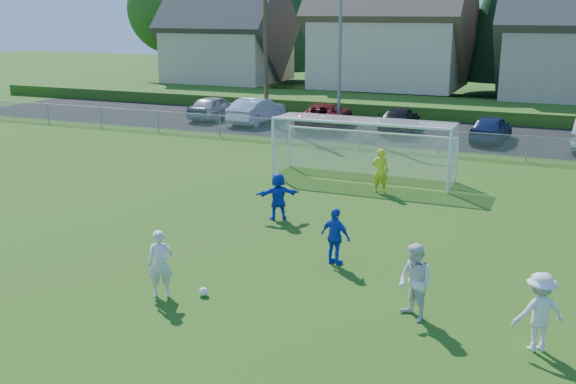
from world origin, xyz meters
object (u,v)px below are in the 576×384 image
at_px(player_white_b, 415,282).
at_px(player_white_c, 539,312).
at_px(car_a, 214,107).
at_px(car_b, 257,110).
at_px(player_blue_b, 278,196).
at_px(goalkeeper, 380,171).
at_px(soccer_ball, 203,292).
at_px(soccer_goal, 365,139).
at_px(car_e, 491,128).
at_px(player_white_a, 160,264).
at_px(car_d, 399,119).
at_px(player_blue_a, 335,237).
at_px(car_c, 325,116).

xyz_separation_m(player_white_b, player_white_c, (2.64, -0.43, -0.04)).
xyz_separation_m(car_a, car_b, (3.23, -0.41, 0.03)).
bearing_deg(player_blue_b, goalkeeper, -149.66).
relative_size(player_white_b, car_a, 0.40).
relative_size(soccer_ball, soccer_goal, 0.03).
bearing_deg(soccer_goal, car_e, 69.49).
height_order(player_white_a, goalkeeper, goalkeeper).
height_order(soccer_ball, car_d, car_d).
bearing_deg(player_white_b, soccer_ball, -132.96).
bearing_deg(player_blue_b, soccer_goal, -132.48).
bearing_deg(player_blue_a, car_b, -42.22).
bearing_deg(player_blue_b, car_c, -109.11).
distance_m(player_blue_b, car_b, 19.74).
height_order(car_d, car_e, car_e).
bearing_deg(car_c, player_white_a, 93.65).
distance_m(car_a, car_b, 3.25).
bearing_deg(car_a, car_b, 174.06).
xyz_separation_m(goalkeeper, soccer_goal, (-1.24, 1.97, 0.77)).
bearing_deg(car_d, soccer_goal, 91.15).
bearing_deg(car_a, player_white_b, 129.01).
xyz_separation_m(player_white_c, goalkeeper, (-6.28, 10.75, 0.01)).
bearing_deg(player_blue_a, player_white_a, 66.09).
relative_size(player_white_a, car_a, 0.38).
height_order(player_white_a, soccer_goal, soccer_goal).
xyz_separation_m(soccer_ball, goalkeeper, (1.37, 11.08, 0.75)).
height_order(car_b, car_e, car_b).
bearing_deg(player_blue_a, car_a, -36.59).
bearing_deg(car_e, player_blue_b, 79.04).
height_order(soccer_ball, soccer_goal, soccer_goal).
height_order(player_white_a, car_c, player_white_a).
bearing_deg(car_d, player_blue_b, 85.65).
relative_size(player_blue_a, car_a, 0.36).
bearing_deg(car_c, goalkeeper, 111.29).
relative_size(car_a, car_e, 1.05).
xyz_separation_m(car_a, car_c, (7.72, -0.51, 0.00)).
distance_m(player_white_c, goalkeeper, 12.45).
bearing_deg(player_white_a, soccer_ball, -5.84).
bearing_deg(player_white_b, player_white_a, -130.61).
bearing_deg(soccer_ball, car_a, 118.51).
xyz_separation_m(car_e, soccer_goal, (-3.87, -10.35, 0.92)).
relative_size(player_white_a, car_d, 0.35).
distance_m(player_blue_b, goalkeeper, 5.13).
xyz_separation_m(car_b, soccer_goal, (10.12, -10.89, 0.85)).
distance_m(goalkeeper, car_a, 19.72).
distance_m(soccer_ball, player_white_b, 5.13).
xyz_separation_m(soccer_ball, player_white_a, (-0.94, -0.39, 0.72)).
height_order(player_white_c, car_d, player_white_c).
bearing_deg(car_b, soccer_goal, 136.32).
distance_m(player_blue_b, car_e, 17.63).
height_order(player_blue_a, car_c, player_blue_a).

